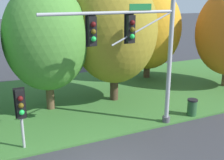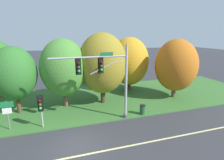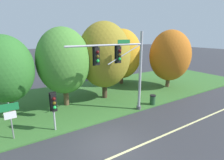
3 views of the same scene
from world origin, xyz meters
TOP-DOWN VIEW (x-y plane):
  - grass_verge at (0.00, 8.25)m, footprint 48.00×11.50m
  - traffic_signal_mast at (3.00, 2.76)m, footprint 6.49×0.49m
  - pedestrian_signal_near_kerb at (-2.41, 3.04)m, footprint 0.46×0.55m
  - tree_mid_verge at (-0.32, 7.16)m, footprint 4.68×4.68m
  - tree_tall_centre at (3.70, 6.95)m, footprint 5.17×5.17m
  - tree_right_far at (8.29, 10.47)m, footprint 5.09×5.09m
  - trash_bin at (6.55, 2.89)m, footprint 0.56×0.56m

SIDE VIEW (x-z plane):
  - grass_verge at x=0.00m, z-range 0.00..0.10m
  - trash_bin at x=6.55m, z-range 0.11..1.04m
  - pedestrian_signal_near_kerb at x=-2.41m, z-range 0.68..3.45m
  - tree_right_far at x=8.29m, z-range 0.47..7.58m
  - tree_mid_verge at x=-0.32m, z-range 0.69..7.76m
  - traffic_signal_mast at x=3.00m, z-range 0.97..7.63m
  - tree_tall_centre at x=3.70m, z-range 0.68..8.34m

